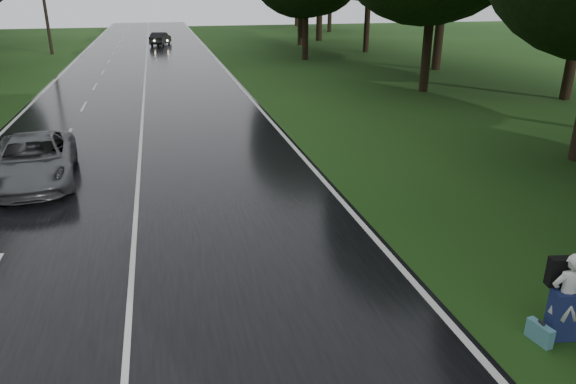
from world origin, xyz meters
name	(u,v)px	position (x,y,z in m)	size (l,w,h in m)	color
ground	(129,316)	(0.00, 0.00, 0.00)	(160.00, 160.00, 0.00)	#1D3F12
road	(143,104)	(0.00, 20.00, 0.02)	(12.00, 140.00, 0.04)	black
lane_center	(143,104)	(0.00, 20.00, 0.04)	(0.12, 140.00, 0.01)	silver
grey_car	(34,160)	(-3.13, 8.37, 0.76)	(2.38, 5.16, 1.44)	#4C4E51
far_car	(160,38)	(1.41, 51.01, 0.70)	(1.39, 3.99, 1.31)	black
hitchhiker	(565,299)	(7.50, -2.45, 0.78)	(0.67, 0.63, 1.68)	silver
suitcase	(540,333)	(7.07, -2.49, 0.18)	(0.15, 0.51, 0.36)	teal
utility_pole_far	(52,54)	(-8.50, 45.03, 0.00)	(1.80, 0.28, 10.53)	black
tree_right_d	(423,91)	(16.27, 20.03, 0.00)	(9.72, 9.72, 15.19)	black
tree_right_e	(305,60)	(13.24, 35.85, 0.00)	(8.68, 8.68, 13.56)	black
tree_right_f	(301,45)	(15.96, 47.64, 0.00)	(10.30, 10.30, 16.09)	black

